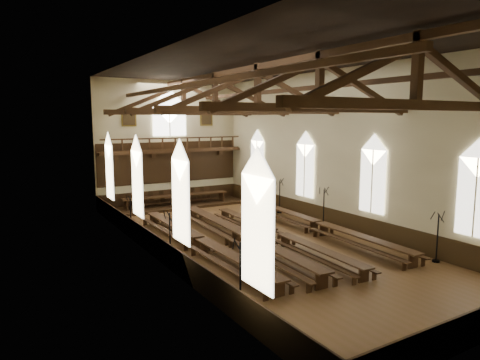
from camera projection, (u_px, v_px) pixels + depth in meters
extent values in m
plane|color=brown|center=(257.00, 241.00, 24.39)|extent=(26.00, 26.00, 0.00)
plane|color=beige|center=(170.00, 143.00, 34.72)|extent=(12.00, 0.00, 12.00)
plane|color=beige|center=(154.00, 159.00, 20.63)|extent=(0.00, 26.00, 26.00)
plane|color=beige|center=(337.00, 150.00, 26.74)|extent=(0.00, 26.00, 26.00)
plane|color=black|center=(258.00, 61.00, 22.98)|extent=(26.00, 26.00, 0.00)
cube|color=black|center=(171.00, 196.00, 35.30)|extent=(11.90, 0.08, 1.20)
cube|color=black|center=(157.00, 247.00, 21.26)|extent=(0.08, 25.90, 1.20)
cube|color=black|center=(335.00, 219.00, 27.34)|extent=(0.08, 25.90, 1.20)
cube|color=white|center=(257.00, 233.00, 13.26)|extent=(0.05, 1.80, 3.60)
cube|color=white|center=(258.00, 176.00, 13.01)|extent=(0.05, 1.80, 1.80)
cylinder|color=beige|center=(258.00, 233.00, 13.28)|extent=(0.08, 0.08, 3.60)
cube|color=white|center=(181.00, 202.00, 18.36)|extent=(0.05, 1.80, 3.60)
cube|color=white|center=(180.00, 160.00, 18.10)|extent=(0.05, 1.80, 1.80)
cylinder|color=beige|center=(182.00, 202.00, 18.38)|extent=(0.08, 0.08, 3.60)
cube|color=white|center=(137.00, 184.00, 23.45)|extent=(0.05, 1.80, 3.60)
cube|color=white|center=(136.00, 151.00, 23.20)|extent=(0.05, 1.80, 1.80)
cylinder|color=beige|center=(138.00, 184.00, 23.47)|extent=(0.08, 0.08, 3.60)
cube|color=white|center=(110.00, 172.00, 28.54)|extent=(0.05, 1.80, 3.60)
cube|color=white|center=(108.00, 145.00, 28.29)|extent=(0.05, 1.80, 1.80)
cylinder|color=beige|center=(110.00, 172.00, 28.56)|extent=(0.08, 0.08, 3.60)
cube|color=white|center=(476.00, 198.00, 19.27)|extent=(0.05, 1.80, 3.60)
cube|color=white|center=(479.00, 158.00, 19.02)|extent=(0.05, 1.80, 1.80)
cylinder|color=beige|center=(475.00, 198.00, 19.25)|extent=(0.08, 0.08, 3.60)
cube|color=white|center=(372.00, 181.00, 24.37)|extent=(0.05, 1.80, 3.60)
cube|color=white|center=(374.00, 150.00, 24.11)|extent=(0.05, 1.80, 1.80)
cylinder|color=beige|center=(372.00, 181.00, 24.35)|extent=(0.08, 0.08, 3.60)
cube|color=white|center=(305.00, 171.00, 29.46)|extent=(0.05, 1.80, 3.60)
cube|color=white|center=(305.00, 145.00, 29.21)|extent=(0.05, 1.80, 1.80)
cylinder|color=beige|center=(304.00, 171.00, 29.44)|extent=(0.08, 0.08, 3.60)
cube|color=white|center=(257.00, 163.00, 34.55)|extent=(0.05, 1.80, 3.60)
cube|color=white|center=(257.00, 141.00, 34.30)|extent=(0.05, 1.80, 1.80)
cylinder|color=beige|center=(257.00, 163.00, 34.53)|extent=(0.08, 0.08, 3.60)
cube|color=white|center=(170.00, 121.00, 34.38)|extent=(2.80, 0.05, 2.40)
cube|color=white|center=(169.00, 106.00, 34.21)|extent=(2.80, 0.05, 2.80)
cylinder|color=beige|center=(170.00, 121.00, 34.35)|extent=(0.10, 0.10, 2.40)
cube|color=#3D2813|center=(173.00, 151.00, 34.25)|extent=(11.80, 1.20, 0.20)
cube|color=black|center=(170.00, 162.00, 34.89)|extent=(11.80, 0.10, 3.30)
cube|color=#3D2813|center=(175.00, 138.00, 33.65)|extent=(11.60, 0.12, 0.10)
cube|color=#3D2813|center=(175.00, 149.00, 33.77)|extent=(11.60, 0.12, 0.10)
cube|color=#3D2813|center=(115.00, 156.00, 32.33)|extent=(0.35, 0.40, 0.50)
cube|color=#3D2813|center=(153.00, 154.00, 33.86)|extent=(0.35, 0.40, 0.50)
cube|color=#3D2813|center=(188.00, 153.00, 35.39)|extent=(0.35, 0.40, 0.50)
cube|color=#3D2813|center=(220.00, 152.00, 36.92)|extent=(0.35, 0.40, 0.50)
cube|color=brown|center=(129.00, 117.00, 32.67)|extent=(1.15, 0.06, 1.45)
cube|color=black|center=(129.00, 117.00, 32.63)|extent=(0.95, 0.04, 1.25)
cube|color=brown|center=(206.00, 117.00, 36.03)|extent=(1.15, 0.06, 1.45)
cube|color=black|center=(206.00, 117.00, 36.00)|extent=(0.95, 0.04, 1.25)
cube|color=#3D2813|center=(415.00, 105.00, 14.86)|extent=(11.70, 0.35, 0.35)
cube|color=#3D2813|center=(418.00, 67.00, 14.67)|extent=(0.30, 0.30, 2.40)
cube|color=#3D2813|center=(357.00, 74.00, 13.26)|extent=(5.44, 0.26, 2.40)
cube|color=#3D2813|center=(466.00, 82.00, 16.20)|extent=(5.44, 0.26, 2.40)
cube|color=#3D2813|center=(319.00, 108.00, 19.10)|extent=(11.70, 0.35, 0.35)
cube|color=#3D2813|center=(320.00, 79.00, 18.92)|extent=(0.30, 0.30, 2.40)
cube|color=#3D2813|center=(266.00, 85.00, 17.51)|extent=(5.44, 0.26, 2.40)
cube|color=#3D2813|center=(365.00, 90.00, 20.44)|extent=(5.44, 0.26, 2.40)
cube|color=#3D2813|center=(258.00, 110.00, 23.35)|extent=(11.70, 0.35, 0.35)
cube|color=#3D2813|center=(258.00, 86.00, 23.16)|extent=(0.30, 0.30, 2.40)
cube|color=#3D2813|center=(210.00, 92.00, 21.75)|extent=(5.44, 0.26, 2.40)
cube|color=#3D2813|center=(299.00, 95.00, 24.69)|extent=(5.44, 0.26, 2.40)
cube|color=#3D2813|center=(215.00, 112.00, 27.59)|extent=(11.70, 0.35, 0.35)
cube|color=#3D2813|center=(215.00, 91.00, 27.41)|extent=(0.30, 0.30, 2.40)
cube|color=#3D2813|center=(173.00, 96.00, 26.00)|extent=(5.44, 0.26, 2.40)
cube|color=#3D2813|center=(253.00, 99.00, 28.93)|extent=(5.44, 0.26, 2.40)
cube|color=#3D2813|center=(184.00, 113.00, 31.84)|extent=(11.70, 0.35, 0.35)
cube|color=#3D2813|center=(184.00, 95.00, 31.65)|extent=(0.30, 0.30, 2.40)
cube|color=#3D2813|center=(146.00, 100.00, 30.24)|extent=(5.44, 0.26, 2.40)
cube|color=#3D2813|center=(218.00, 101.00, 33.18)|extent=(5.44, 0.26, 2.40)
cube|color=#3D2813|center=(202.00, 83.00, 21.45)|extent=(0.25, 25.70, 0.25)
cube|color=#3D2813|center=(306.00, 88.00, 24.88)|extent=(0.25, 25.70, 0.25)
cube|color=#3D2813|center=(258.00, 67.00, 23.02)|extent=(0.30, 25.70, 0.30)
cube|color=#3D2813|center=(236.00, 257.00, 19.32)|extent=(0.77, 7.07, 0.08)
cube|color=#3D2813|center=(277.00, 289.00, 16.68)|extent=(0.60, 0.09, 0.68)
cube|color=#3D2813|center=(205.00, 248.00, 22.07)|extent=(0.60, 0.09, 0.68)
cube|color=#3D2813|center=(236.00, 267.00, 19.39)|extent=(0.14, 6.26, 0.08)
cube|color=#3D2813|center=(224.00, 266.00, 19.04)|extent=(0.35, 7.07, 0.06)
cube|color=#3D2813|center=(264.00, 296.00, 16.33)|extent=(0.23, 0.07, 0.39)
cube|color=#3D2813|center=(193.00, 252.00, 21.81)|extent=(0.23, 0.07, 0.39)
cube|color=#3D2813|center=(247.00, 261.00, 19.69)|extent=(0.35, 7.07, 0.06)
cube|color=#3D2813|center=(290.00, 290.00, 16.98)|extent=(0.23, 0.07, 0.39)
cube|color=#3D2813|center=(215.00, 248.00, 22.46)|extent=(0.23, 0.07, 0.39)
cube|color=#3D2813|center=(173.00, 224.00, 25.61)|extent=(0.77, 7.07, 0.08)
cube|color=#3D2813|center=(196.00, 243.00, 22.96)|extent=(0.60, 0.09, 0.68)
cube|color=#3D2813|center=(155.00, 219.00, 28.36)|extent=(0.60, 0.09, 0.68)
cube|color=#3D2813|center=(173.00, 231.00, 25.67)|extent=(0.14, 6.26, 0.08)
cube|color=#3D2813|center=(164.00, 230.00, 25.32)|extent=(0.35, 7.07, 0.06)
cube|color=#3D2813|center=(186.00, 247.00, 22.61)|extent=(0.23, 0.07, 0.39)
cube|color=#3D2813|center=(146.00, 222.00, 28.10)|extent=(0.23, 0.07, 0.39)
cube|color=#3D2813|center=(183.00, 227.00, 25.97)|extent=(0.35, 7.07, 0.06)
cube|color=#3D2813|center=(207.00, 244.00, 23.26)|extent=(0.23, 0.07, 0.39)
cube|color=#3D2813|center=(164.00, 220.00, 28.74)|extent=(0.23, 0.07, 0.39)
cube|color=#3D2813|center=(280.00, 248.00, 20.51)|extent=(1.15, 7.63, 0.09)
cube|color=#3D2813|center=(328.00, 279.00, 17.66)|extent=(0.65, 0.12, 0.73)
cube|color=#3D2813|center=(243.00, 240.00, 23.47)|extent=(0.65, 0.12, 0.73)
cube|color=#3D2813|center=(279.00, 258.00, 20.58)|extent=(0.43, 6.72, 0.09)
cube|color=#3D2813|center=(268.00, 257.00, 20.24)|extent=(0.69, 7.60, 0.07)
cube|color=#3D2813|center=(316.00, 286.00, 17.32)|extent=(0.25, 0.09, 0.42)
cube|color=#3D2813|center=(231.00, 244.00, 23.22)|extent=(0.25, 0.09, 0.42)
cube|color=#3D2813|center=(291.00, 253.00, 20.86)|extent=(0.69, 7.60, 0.07)
cube|color=#3D2813|center=(342.00, 280.00, 17.95)|extent=(0.25, 0.09, 0.42)
cube|color=#3D2813|center=(253.00, 240.00, 23.85)|extent=(0.25, 0.09, 0.42)
cube|color=#3D2813|center=(210.00, 218.00, 26.79)|extent=(1.15, 7.63, 0.09)
cube|color=#3D2813|center=(237.00, 237.00, 23.94)|extent=(0.65, 0.12, 0.73)
cube|color=#3D2813|center=(187.00, 214.00, 29.75)|extent=(0.65, 0.12, 0.73)
cube|color=#3D2813|center=(210.00, 226.00, 26.86)|extent=(0.43, 6.72, 0.09)
cube|color=#3D2813|center=(200.00, 224.00, 26.52)|extent=(0.69, 7.60, 0.07)
cube|color=#3D2813|center=(227.00, 242.00, 23.61)|extent=(0.25, 0.09, 0.42)
cube|color=#3D2813|center=(178.00, 217.00, 29.50)|extent=(0.25, 0.09, 0.42)
cube|color=#3D2813|center=(219.00, 222.00, 27.15)|extent=(0.69, 7.60, 0.07)
cube|color=#3D2813|center=(248.00, 238.00, 24.23)|extent=(0.25, 0.09, 0.42)
cube|color=#3D2813|center=(196.00, 215.00, 30.13)|extent=(0.25, 0.09, 0.42)
cube|color=#3D2813|center=(323.00, 249.00, 20.84)|extent=(0.94, 6.54, 0.07)
cube|color=#3D2813|center=(369.00, 274.00, 18.40)|extent=(0.56, 0.10, 0.62)
cube|color=#3D2813|center=(286.00, 241.00, 23.38)|extent=(0.56, 0.10, 0.62)
cube|color=#3D2813|center=(322.00, 257.00, 20.90)|extent=(0.33, 5.77, 0.07)
cube|color=#3D2813|center=(313.00, 256.00, 20.60)|extent=(0.54, 6.53, 0.06)
cube|color=#3D2813|center=(359.00, 279.00, 18.10)|extent=(0.21, 0.07, 0.36)
cube|color=#3D2813|center=(277.00, 244.00, 23.16)|extent=(0.21, 0.07, 0.36)
cube|color=#3D2813|center=(332.00, 252.00, 21.15)|extent=(0.54, 6.53, 0.06)
cube|color=#3D2813|center=(379.00, 275.00, 18.65)|extent=(0.21, 0.07, 0.36)
cube|color=#3D2813|center=(294.00, 242.00, 23.71)|extent=(0.21, 0.07, 0.36)
cube|color=#3D2813|center=(244.00, 219.00, 27.12)|extent=(0.94, 6.54, 0.07)
cube|color=#3D2813|center=(270.00, 235.00, 24.68)|extent=(0.56, 0.10, 0.62)
cube|color=#3D2813|center=(222.00, 215.00, 29.66)|extent=(0.56, 0.10, 0.62)
cube|color=#3D2813|center=(244.00, 225.00, 27.18)|extent=(0.33, 5.77, 0.07)
cube|color=#3D2813|center=(236.00, 224.00, 26.89)|extent=(0.54, 6.53, 0.06)
cube|color=#3D2813|center=(262.00, 238.00, 24.38)|extent=(0.21, 0.07, 0.36)
cube|color=#3D2813|center=(214.00, 218.00, 29.45)|extent=(0.21, 0.07, 0.36)
cube|color=#3D2813|center=(252.00, 222.00, 27.43)|extent=(0.54, 6.53, 0.06)
cube|color=#3D2813|center=(279.00, 236.00, 24.93)|extent=(0.21, 0.07, 0.36)
cube|color=#3D2813|center=(229.00, 216.00, 29.99)|extent=(0.21, 0.07, 0.36)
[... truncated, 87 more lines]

